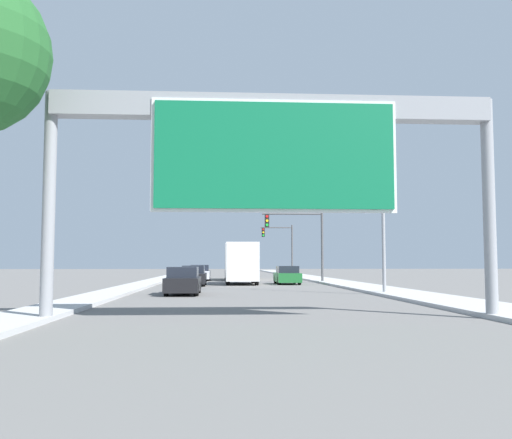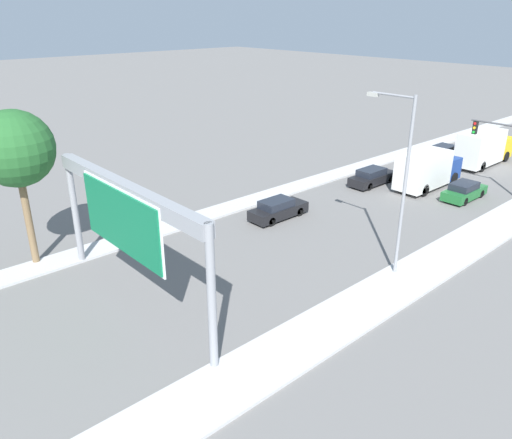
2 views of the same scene
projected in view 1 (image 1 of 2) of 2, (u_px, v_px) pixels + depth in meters
The scene contains 12 objects.
sidewalk_right at pixel (312, 278), 58.64m from camera, with size 3.00×120.00×0.15m.
median_strip_left at pixel (165, 278), 57.74m from camera, with size 2.00×120.00×0.15m.
sign_gantry at pixel (274, 142), 16.62m from camera, with size 13.26×0.73×6.57m.
car_near_right at pixel (194, 276), 40.71m from camera, with size 1.72×4.70×1.44m.
car_far_right at pixel (287, 276), 43.55m from camera, with size 1.74×4.31×1.39m.
car_mid_center at pixel (200, 273), 52.49m from camera, with size 1.83×4.67×1.44m.
car_far_left at pixel (183, 281), 29.51m from camera, with size 1.70×4.53×1.43m.
truck_box_primary at pixel (241, 263), 43.65m from camera, with size 2.38×7.06×3.13m.
truck_box_secondary at pixel (238, 262), 53.70m from camera, with size 2.38×7.62×3.38m.
traffic_light_near_intersection at pixel (302, 233), 46.84m from camera, with size 5.06×0.32×5.95m.
traffic_light_mid_block at pixel (282, 242), 66.77m from camera, with size 3.79×0.32×6.05m.
street_lamp_right at pixel (376, 182), 29.68m from camera, with size 2.91×0.28×9.97m.
Camera 1 is at (-1.53, 1.52, 1.66)m, focal length 40.00 mm.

